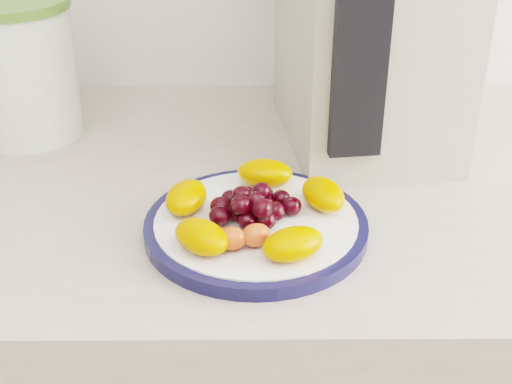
{
  "coord_description": "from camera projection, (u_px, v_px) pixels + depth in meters",
  "views": [
    {
      "loc": [
        0.08,
        0.43,
        1.31
      ],
      "look_at": [
        0.08,
        1.07,
        0.95
      ],
      "focal_mm": 50.0,
      "sensor_mm": 36.0,
      "label": 1
    }
  ],
  "objects": [
    {
      "name": "appliance_panel",
      "position": [
        361.0,
        45.0,
        0.75
      ],
      "size": [
        0.06,
        0.03,
        0.25
      ],
      "primitive_type": "cube",
      "rotation": [
        0.0,
        0.0,
        0.12
      ],
      "color": "black",
      "rests_on": "appliance_body"
    },
    {
      "name": "canister_lid",
      "position": [
        10.0,
        3.0,
        0.89
      ],
      "size": [
        0.19,
        0.19,
        0.01
      ],
      "primitive_type": "cylinder",
      "rotation": [
        0.0,
        0.0,
        0.39
      ],
      "color": "#54752E",
      "rests_on": "canister"
    },
    {
      "name": "plate_rim",
      "position": [
        256.0,
        227.0,
        0.75
      ],
      "size": [
        0.24,
        0.24,
        0.01
      ],
      "primitive_type": "cylinder",
      "color": "#13153C",
      "rests_on": "counter"
    },
    {
      "name": "fruit_plate",
      "position": [
        253.0,
        208.0,
        0.74
      ],
      "size": [
        0.2,
        0.2,
        0.03
      ],
      "color": "#D76900",
      "rests_on": "plate_face"
    },
    {
      "name": "appliance_body",
      "position": [
        370.0,
        11.0,
        0.88
      ],
      "size": [
        0.23,
        0.29,
        0.34
      ],
      "primitive_type": "cube",
      "rotation": [
        0.0,
        0.0,
        0.12
      ],
      "color": "#A49F8C",
      "rests_on": "counter"
    },
    {
      "name": "canister",
      "position": [
        22.0,
        73.0,
        0.93
      ],
      "size": [
        0.19,
        0.19,
        0.17
      ],
      "primitive_type": "cylinder",
      "rotation": [
        0.0,
        0.0,
        0.39
      ],
      "color": "#466711",
      "rests_on": "counter"
    },
    {
      "name": "plate_face",
      "position": [
        256.0,
        226.0,
        0.75
      ],
      "size": [
        0.21,
        0.21,
        0.02
      ],
      "primitive_type": "cylinder",
      "color": "white",
      "rests_on": "counter"
    }
  ]
}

